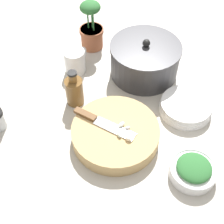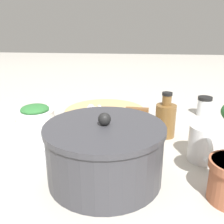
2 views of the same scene
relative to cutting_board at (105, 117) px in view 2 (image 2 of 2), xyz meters
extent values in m
plane|color=#B2ADA3|center=(-0.04, 0.06, -0.03)|extent=(5.00, 5.00, 0.00)
cylinder|color=tan|center=(0.00, 0.00, 0.00)|extent=(0.29, 0.29, 0.05)
cube|color=brown|center=(-0.11, 0.00, 0.03)|extent=(0.08, 0.03, 0.01)
cube|color=silver|center=(0.00, 0.00, 0.03)|extent=(0.14, 0.04, 0.01)
ellipsoid|color=silver|center=(0.02, -0.02, 0.03)|extent=(0.02, 0.02, 0.01)
ellipsoid|color=silver|center=(0.04, 0.02, 0.03)|extent=(0.02, 0.02, 0.01)
ellipsoid|color=silver|center=(0.01, 0.02, 0.03)|extent=(0.02, 0.03, 0.02)
ellipsoid|color=#F1E1C7|center=(0.06, -0.02, 0.03)|extent=(0.02, 0.01, 0.01)
cylinder|color=white|center=(0.27, -0.01, -0.01)|extent=(0.14, 0.14, 0.04)
torus|color=white|center=(0.27, -0.01, 0.01)|extent=(0.14, 0.14, 0.01)
ellipsoid|color=#2D6B33|center=(0.27, -0.01, 0.02)|extent=(0.10, 0.10, 0.03)
cylinder|color=silver|center=(-0.37, -0.14, 0.01)|extent=(0.05, 0.05, 0.06)
cylinder|color=black|center=(-0.37, -0.14, 0.04)|extent=(0.05, 0.05, 0.01)
cylinder|color=white|center=(-0.29, 0.22, 0.02)|extent=(0.08, 0.08, 0.09)
torus|color=white|center=(-0.29, 0.26, 0.02)|extent=(0.01, 0.07, 0.06)
cylinder|color=white|center=(0.16, 0.22, -0.02)|extent=(0.19, 0.19, 0.01)
cylinder|color=white|center=(0.16, 0.22, -0.01)|extent=(0.18, 0.18, 0.01)
cylinder|color=white|center=(0.16, 0.22, 0.00)|extent=(0.18, 0.18, 0.01)
cylinder|color=white|center=(0.16, 0.22, 0.01)|extent=(0.18, 0.18, 0.01)
cylinder|color=brown|center=(-0.20, 0.08, 0.03)|extent=(0.06, 0.06, 0.10)
cylinder|color=brown|center=(-0.20, 0.08, 0.09)|extent=(0.03, 0.03, 0.03)
cylinder|color=black|center=(-0.20, 0.08, 0.11)|extent=(0.03, 0.03, 0.01)
cylinder|color=#38383D|center=(-0.05, 0.33, 0.03)|extent=(0.26, 0.26, 0.12)
cylinder|color=#38383D|center=(-0.05, 0.33, 0.10)|extent=(0.27, 0.27, 0.01)
sphere|color=black|center=(-0.05, 0.33, 0.12)|extent=(0.03, 0.03, 0.03)
camera|label=1|loc=(0.26, -0.53, 0.82)|focal=50.00mm
camera|label=2|loc=(-0.12, 0.83, 0.31)|focal=40.00mm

